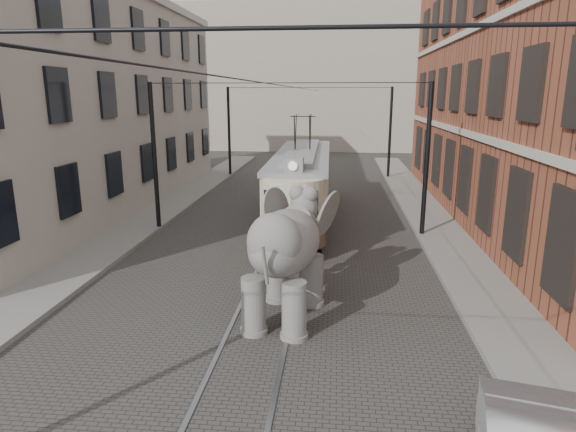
# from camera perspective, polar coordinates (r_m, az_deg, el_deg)

# --- Properties ---
(ground) EXTENTS (120.00, 120.00, 0.00)m
(ground) POSITION_cam_1_polar(r_m,az_deg,el_deg) (14.50, -1.79, -8.52)
(ground) COLOR #3A3835
(tram_rails) EXTENTS (1.54, 80.00, 0.02)m
(tram_rails) POSITION_cam_1_polar(r_m,az_deg,el_deg) (14.50, -1.79, -8.48)
(tram_rails) COLOR slate
(tram_rails) RESTS_ON ground
(sidewalk_right) EXTENTS (2.00, 60.00, 0.15)m
(sidewalk_right) POSITION_cam_1_polar(r_m,az_deg,el_deg) (14.97, 21.91, -8.53)
(sidewalk_right) COLOR slate
(sidewalk_right) RESTS_ON ground
(sidewalk_left) EXTENTS (2.00, 60.00, 0.15)m
(sidewalk_left) POSITION_cam_1_polar(r_m,az_deg,el_deg) (16.58, -24.82, -6.64)
(sidewalk_left) COLOR slate
(sidewalk_left) RESTS_ON ground
(brick_building) EXTENTS (8.00, 26.00, 12.00)m
(brick_building) POSITION_cam_1_polar(r_m,az_deg,el_deg) (24.11, 29.07, 13.36)
(brick_building) COLOR brown
(brick_building) RESTS_ON ground
(stucco_building) EXTENTS (7.00, 24.00, 10.00)m
(stucco_building) POSITION_cam_1_polar(r_m,az_deg,el_deg) (26.57, -23.54, 11.67)
(stucco_building) COLOR gray
(stucco_building) RESTS_ON ground
(distant_block) EXTENTS (28.00, 10.00, 14.00)m
(distant_block) POSITION_cam_1_polar(r_m,az_deg,el_deg) (53.33, 3.98, 15.50)
(distant_block) COLOR gray
(distant_block) RESTS_ON ground
(catenary) EXTENTS (11.00, 30.20, 6.00)m
(catenary) POSITION_cam_1_polar(r_m,az_deg,el_deg) (18.56, -0.45, 6.09)
(catenary) COLOR black
(catenary) RESTS_ON ground
(tram) EXTENTS (2.59, 11.73, 4.64)m
(tram) POSITION_cam_1_polar(r_m,az_deg,el_deg) (21.92, 1.67, 5.51)
(tram) COLOR beige
(tram) RESTS_ON ground
(elephant) EXTENTS (3.57, 5.43, 3.09)m
(elephant) POSITION_cam_1_polar(r_m,az_deg,el_deg) (12.24, -0.37, -5.11)
(elephant) COLOR slate
(elephant) RESTS_ON ground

